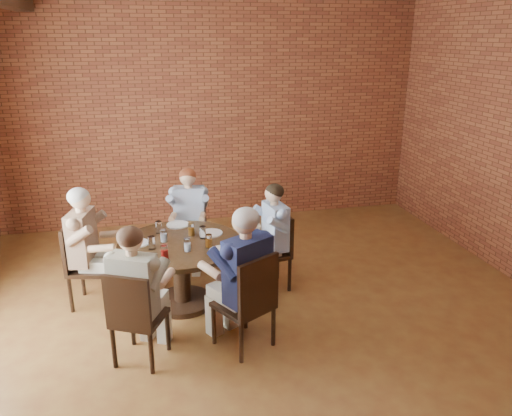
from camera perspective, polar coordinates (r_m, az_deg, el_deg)
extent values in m
plane|color=brown|center=(5.14, 1.34, -14.54)|extent=(7.00, 7.00, 0.00)
plane|color=brown|center=(7.80, -5.04, 10.63)|extent=(7.00, 0.00, 7.00)
cylinder|color=black|center=(5.74, -8.33, -10.52)|extent=(0.66, 0.66, 0.06)
cylinder|color=black|center=(5.59, -8.48, -7.67)|extent=(0.19, 0.19, 0.64)
cylinder|color=#3C2716|center=(5.43, -8.68, -4.14)|extent=(1.33, 1.33, 0.05)
cube|color=black|center=(5.86, 1.69, -5.27)|extent=(0.46, 0.46, 0.04)
cube|color=black|center=(5.83, 3.32, -2.77)|extent=(0.10, 0.40, 0.45)
cylinder|color=black|center=(6.03, -0.46, -6.85)|extent=(0.04, 0.04, 0.41)
cylinder|color=black|center=(5.76, 0.79, -8.21)|extent=(0.04, 0.04, 0.41)
cylinder|color=black|center=(6.15, 2.48, -6.32)|extent=(0.04, 0.04, 0.41)
cylinder|color=black|center=(5.88, 3.85, -7.63)|extent=(0.04, 0.04, 0.41)
cube|color=black|center=(6.46, -7.55, -3.01)|extent=(0.48, 0.48, 0.04)
cube|color=black|center=(6.54, -7.49, -0.37)|extent=(0.40, 0.12, 0.46)
cylinder|color=black|center=(6.41, -9.14, -5.46)|extent=(0.04, 0.04, 0.41)
cylinder|color=black|center=(6.38, -6.06, -5.46)|extent=(0.04, 0.04, 0.41)
cylinder|color=black|center=(6.73, -8.79, -4.23)|extent=(0.04, 0.04, 0.41)
cylinder|color=black|center=(6.69, -5.86, -4.23)|extent=(0.04, 0.04, 0.41)
cube|color=black|center=(5.80, -18.30, -6.58)|extent=(0.53, 0.53, 0.04)
cube|color=black|center=(5.76, -20.43, -4.09)|extent=(0.14, 0.43, 0.50)
cylinder|color=black|center=(5.68, -16.86, -9.52)|extent=(0.04, 0.04, 0.41)
cylinder|color=black|center=(5.99, -15.81, -7.82)|extent=(0.04, 0.04, 0.41)
cylinder|color=black|center=(5.80, -20.42, -9.30)|extent=(0.04, 0.04, 0.41)
cylinder|color=black|center=(6.11, -19.20, -7.65)|extent=(0.04, 0.04, 0.41)
cube|color=black|center=(4.75, -13.17, -12.12)|extent=(0.57, 0.57, 0.04)
cube|color=black|center=(4.47, -14.52, -10.45)|extent=(0.40, 0.23, 0.48)
cylinder|color=black|center=(4.93, -10.06, -13.66)|extent=(0.04, 0.04, 0.41)
cylinder|color=black|center=(5.07, -13.94, -12.94)|extent=(0.04, 0.04, 0.41)
cylinder|color=black|center=(4.66, -11.89, -15.96)|extent=(0.04, 0.04, 0.41)
cylinder|color=black|center=(4.81, -15.96, -15.10)|extent=(0.04, 0.04, 0.41)
cube|color=black|center=(4.82, -1.46, -11.04)|extent=(0.63, 0.63, 0.04)
cube|color=black|center=(4.54, 0.29, -8.93)|extent=(0.43, 0.26, 0.53)
cylinder|color=black|center=(5.18, -1.21, -11.59)|extent=(0.04, 0.04, 0.41)
cylinder|color=black|center=(4.96, -4.84, -13.17)|extent=(0.04, 0.04, 0.41)
cylinder|color=black|center=(4.93, 1.99, -13.38)|extent=(0.04, 0.04, 0.41)
cylinder|color=black|center=(4.70, -1.70, -15.18)|extent=(0.04, 0.04, 0.41)
cylinder|color=white|center=(5.60, -5.17, -2.88)|extent=(0.26, 0.26, 0.01)
cylinder|color=white|center=(5.89, -8.94, -1.89)|extent=(0.26, 0.26, 0.01)
cylinder|color=white|center=(5.47, -13.50, -3.93)|extent=(0.26, 0.26, 0.01)
cylinder|color=white|center=(5.15, -3.98, -4.89)|extent=(0.26, 0.26, 0.01)
cylinder|color=white|center=(5.46, -6.09, -2.80)|extent=(0.07, 0.07, 0.14)
cylinder|color=white|center=(5.56, -7.41, -2.43)|extent=(0.07, 0.07, 0.14)
cylinder|color=white|center=(5.68, -11.07, -2.17)|extent=(0.07, 0.07, 0.14)
cylinder|color=white|center=(5.44, -10.51, -3.11)|extent=(0.07, 0.07, 0.14)
cylinder|color=white|center=(5.28, -11.84, -3.92)|extent=(0.07, 0.07, 0.14)
cylinder|color=white|center=(5.04, -10.42, -4.95)|extent=(0.07, 0.07, 0.14)
cylinder|color=white|center=(5.17, -7.85, -4.18)|extent=(0.07, 0.07, 0.14)
cylinder|color=white|center=(5.24, -5.42, -3.75)|extent=(0.07, 0.07, 0.14)
cube|color=black|center=(5.17, -4.39, -4.86)|extent=(0.10, 0.16, 0.01)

